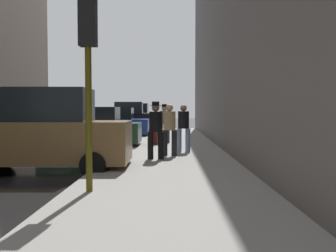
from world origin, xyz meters
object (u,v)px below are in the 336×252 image
(parked_bronze_suv, at_px, (46,134))
(parked_blue_sedan, at_px, (114,123))
(traffic_light, at_px, (88,51))
(parked_black_suv, at_px, (127,118))
(pedestrian_with_beanie, at_px, (164,121))
(rolling_suitcase, at_px, (154,137))
(fire_hydrant, at_px, (125,144))
(pedestrian_with_fedora, at_px, (156,127))
(parked_dark_green_sedan, at_px, (92,129))
(parked_white_van, at_px, (135,116))
(pedestrian_in_jeans, at_px, (184,125))
(pedestrian_in_tan_coat, at_px, (169,127))

(parked_bronze_suv, xyz_separation_m, parked_blue_sedan, (0.00, 12.19, -0.18))
(traffic_light, bearing_deg, parked_black_suv, 94.86)
(pedestrian_with_beanie, xyz_separation_m, rolling_suitcase, (-0.44, -0.75, -0.65))
(parked_bronze_suv, bearing_deg, fire_hydrant, 56.27)
(fire_hydrant, relative_size, pedestrian_with_fedora, 0.40)
(fire_hydrant, xyz_separation_m, pedestrian_with_fedora, (1.11, -1.24, 0.64))
(parked_dark_green_sedan, relative_size, parked_white_van, 0.91)
(parked_black_suv, height_order, fire_hydrant, parked_black_suv)
(parked_dark_green_sedan, distance_m, parked_black_suv, 12.76)
(parked_black_suv, distance_m, pedestrian_in_jeans, 15.72)
(pedestrian_with_fedora, relative_size, pedestrian_in_tan_coat, 1.04)
(parked_bronze_suv, relative_size, pedestrian_in_tan_coat, 2.70)
(pedestrian_with_beanie, bearing_deg, pedestrian_in_jeans, -78.26)
(parked_dark_green_sedan, relative_size, parked_black_suv, 0.91)
(pedestrian_with_beanie, relative_size, pedestrian_in_jeans, 1.04)
(parked_blue_sedan, bearing_deg, pedestrian_with_beanie, -58.54)
(parked_dark_green_sedan, height_order, pedestrian_in_jeans, pedestrian_in_jeans)
(pedestrian_in_tan_coat, height_order, rolling_suitcase, pedestrian_in_tan_coat)
(pedestrian_in_jeans, distance_m, pedestrian_in_tan_coat, 1.25)
(pedestrian_in_tan_coat, bearing_deg, pedestrian_with_beanie, 93.06)
(pedestrian_in_tan_coat, distance_m, rolling_suitcase, 4.16)
(traffic_light, height_order, pedestrian_in_jeans, traffic_light)
(traffic_light, xyz_separation_m, rolling_suitcase, (0.78, 9.49, -2.27))
(fire_hydrant, distance_m, pedestrian_with_fedora, 1.78)
(parked_bronze_suv, relative_size, fire_hydrant, 6.56)
(pedestrian_in_jeans, bearing_deg, pedestrian_in_tan_coat, -113.70)
(parked_blue_sedan, height_order, parked_black_suv, parked_black_suv)
(parked_white_van, bearing_deg, rolling_suitcase, -82.15)
(parked_dark_green_sedan, bearing_deg, parked_white_van, 90.00)
(parked_white_van, height_order, traffic_light, traffic_light)
(parked_bronze_suv, relative_size, parked_black_suv, 0.99)
(parked_blue_sedan, relative_size, rolling_suitcase, 4.04)
(fire_hydrant, height_order, pedestrian_with_beanie, pedestrian_with_beanie)
(pedestrian_in_jeans, bearing_deg, parked_white_van, 99.88)
(parked_black_suv, height_order, pedestrian_in_tan_coat, parked_black_suv)
(parked_black_suv, height_order, pedestrian_with_fedora, parked_black_suv)
(parked_dark_green_sedan, xyz_separation_m, pedestrian_in_tan_coat, (3.34, -3.64, 0.26))
(parked_dark_green_sedan, height_order, rolling_suitcase, parked_dark_green_sedan)
(parked_bronze_suv, distance_m, pedestrian_in_jeans, 5.19)
(parked_black_suv, xyz_separation_m, pedestrian_in_jeans, (3.84, -15.25, 0.07))
(parked_white_van, xyz_separation_m, traffic_light, (1.85, -28.61, 1.73))
(parked_black_suv, distance_m, pedestrian_with_fedora, 17.52)
(parked_blue_sedan, xyz_separation_m, parked_black_suv, (-0.00, 6.55, 0.18))
(parked_blue_sedan, height_order, pedestrian_in_jeans, pedestrian_in_jeans)
(parked_bronze_suv, height_order, pedestrian_in_tan_coat, parked_bronze_suv)
(pedestrian_with_beanie, relative_size, pedestrian_with_fedora, 1.00)
(pedestrian_in_jeans, xyz_separation_m, pedestrian_in_tan_coat, (-0.50, -1.15, 0.00))
(fire_hydrant, relative_size, pedestrian_in_tan_coat, 0.41)
(pedestrian_with_fedora, height_order, pedestrian_in_tan_coat, pedestrian_with_fedora)
(parked_bronze_suv, bearing_deg, traffic_light, -58.99)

